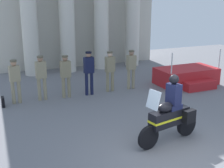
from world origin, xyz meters
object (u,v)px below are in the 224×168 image
motorcycle_with_rider (171,114)px  briefcase_on_ground (3,102)px  officer_in_row_0 (15,78)px  officer_in_row_3 (89,70)px  officer_in_row_2 (66,73)px  officer_in_row_5 (131,66)px  officer_in_row_4 (110,68)px  reviewing_stand (187,77)px  officer_in_row_1 (41,74)px

motorcycle_with_rider → briefcase_on_ground: 6.20m
officer_in_row_0 → officer_in_row_3: size_ratio=0.93×
officer_in_row_2 → motorcycle_with_rider: bearing=103.4°
officer_in_row_3 → officer_in_row_5: bearing=177.0°
officer_in_row_4 → briefcase_on_ground: (-4.29, -0.18, -0.82)m
officer_in_row_2 → officer_in_row_3: 0.94m
reviewing_stand → officer_in_row_2: size_ratio=1.59×
reviewing_stand → briefcase_on_ground: 7.92m
officer_in_row_2 → briefcase_on_ground: (-2.39, -0.10, -0.81)m
officer_in_row_1 → briefcase_on_ground: size_ratio=4.80×
officer_in_row_0 → officer_in_row_1: size_ratio=0.96×
officer_in_row_1 → motorcycle_with_rider: (2.59, -4.83, -0.22)m
motorcycle_with_rider → briefcase_on_ground: size_ratio=5.75×
officer_in_row_0 → officer_in_row_4: (3.79, -0.01, 0.02)m
officer_in_row_1 → briefcase_on_ground: 1.69m
officer_in_row_4 → officer_in_row_0: bearing=-5.9°
reviewing_stand → officer_in_row_0: (-7.41, 0.41, 0.62)m
motorcycle_with_rider → officer_in_row_1: bearing=-73.4°
officer_in_row_3 → officer_in_row_4: size_ratio=1.04×
officer_in_row_4 → officer_in_row_1: bearing=-5.8°
officer_in_row_0 → officer_in_row_2: bearing=171.7°
officer_in_row_3 → reviewing_stand: bearing=170.3°
briefcase_on_ground → officer_in_row_2: bearing=2.4°
officer_in_row_2 → officer_in_row_3: size_ratio=0.95×
officer_in_row_3 → briefcase_on_ground: size_ratio=4.91×
officer_in_row_4 → motorcycle_with_rider: bearing=81.4°
officer_in_row_1 → officer_in_row_5: (3.81, -0.01, -0.03)m
reviewing_stand → officer_in_row_1: officer_in_row_1 is taller
motorcycle_with_rider → briefcase_on_ground: bearing=-60.5°
officer_in_row_0 → officer_in_row_4: officer_in_row_4 is taller
reviewing_stand → officer_in_row_2: (-5.52, 0.34, 0.64)m
officer_in_row_1 → officer_in_row_5: 3.81m
officer_in_row_1 → officer_in_row_2: size_ratio=1.02×
officer_in_row_1 → officer_in_row_3: size_ratio=0.98×
officer_in_row_5 → motorcycle_with_rider: motorcycle_with_rider is taller
officer_in_row_0 → briefcase_on_ground: 0.96m
briefcase_on_ground → officer_in_row_5: bearing=1.8°
officer_in_row_3 → briefcase_on_ground: officer_in_row_3 is taller
officer_in_row_4 → briefcase_on_ground: 4.37m
officer_in_row_1 → motorcycle_with_rider: bearing=112.4°
officer_in_row_0 → officer_in_row_2: size_ratio=0.98×
officer_in_row_4 → motorcycle_with_rider: (-0.24, -4.83, -0.20)m
officer_in_row_1 → officer_in_row_3: officer_in_row_3 is taller
reviewing_stand → officer_in_row_3: officer_in_row_3 is taller
officer_in_row_2 → officer_in_row_5: 2.88m
officer_in_row_4 → motorcycle_with_rider: motorcycle_with_rider is taller
reviewing_stand → briefcase_on_ground: (-7.91, 0.23, -0.18)m
officer_in_row_0 → officer_in_row_4: 3.79m
officer_in_row_2 → briefcase_on_ground: 2.52m
officer_in_row_5 → briefcase_on_ground: size_ratio=4.67×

